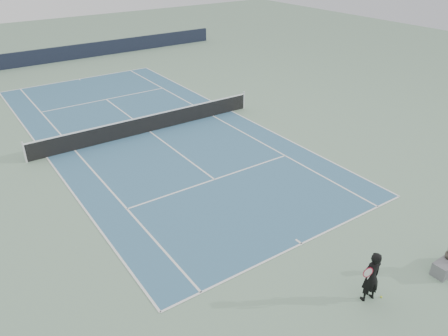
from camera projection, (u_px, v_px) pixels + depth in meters
ground at (150, 132)px, 23.78m from camera, size 80.00×80.00×0.00m
court_surface at (150, 132)px, 23.77m from camera, size 10.97×23.77×0.01m
tennis_net at (149, 123)px, 23.54m from camera, size 12.90×0.10×1.07m
windscreen_far at (54, 55)px, 36.47m from camera, size 30.00×0.25×1.20m
tennis_player at (371, 277)px, 12.49m from camera, size 0.81×0.57×1.69m
tennis_ball at (381, 297)px, 12.90m from camera, size 0.06×0.06×0.06m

